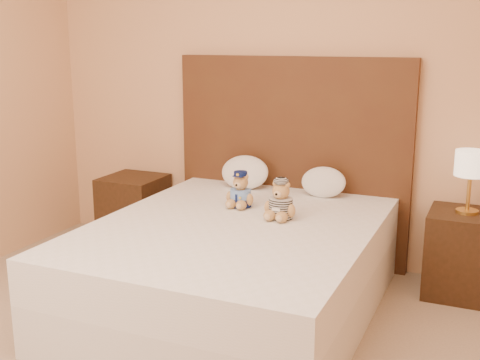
# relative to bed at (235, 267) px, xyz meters

# --- Properties ---
(bed) EXTENTS (1.60, 2.00, 0.55)m
(bed) POSITION_rel_bed_xyz_m (0.00, 0.00, 0.00)
(bed) COLOR white
(bed) RESTS_ON ground
(headboard) EXTENTS (1.75, 0.08, 1.50)m
(headboard) POSITION_rel_bed_xyz_m (0.00, 1.01, 0.47)
(headboard) COLOR #4A2B16
(headboard) RESTS_ON ground
(nightstand_left) EXTENTS (0.45, 0.45, 0.55)m
(nightstand_left) POSITION_rel_bed_xyz_m (-1.25, 0.80, -0.00)
(nightstand_left) COLOR #382011
(nightstand_left) RESTS_ON ground
(nightstand_right) EXTENTS (0.45, 0.45, 0.55)m
(nightstand_right) POSITION_rel_bed_xyz_m (1.25, 0.80, -0.00)
(nightstand_right) COLOR #382011
(nightstand_right) RESTS_ON ground
(lamp) EXTENTS (0.20, 0.20, 0.40)m
(lamp) POSITION_rel_bed_xyz_m (1.25, 0.80, 0.57)
(lamp) COLOR gold
(lamp) RESTS_ON nightstand_right
(teddy_police) EXTENTS (0.21, 0.20, 0.23)m
(teddy_police) POSITION_rel_bed_xyz_m (-0.12, 0.35, 0.39)
(teddy_police) COLOR #B48646
(teddy_police) RESTS_ON bed
(teddy_prisoner) EXTENTS (0.23, 0.22, 0.24)m
(teddy_prisoner) POSITION_rel_bed_xyz_m (0.21, 0.21, 0.40)
(teddy_prisoner) COLOR #B48646
(teddy_prisoner) RESTS_ON bed
(pillow_left) EXTENTS (0.37, 0.24, 0.26)m
(pillow_left) POSITION_rel_bed_xyz_m (-0.29, 0.83, 0.40)
(pillow_left) COLOR white
(pillow_left) RESTS_ON bed
(pillow_right) EXTENTS (0.31, 0.20, 0.22)m
(pillow_right) POSITION_rel_bed_xyz_m (0.30, 0.83, 0.39)
(pillow_right) COLOR white
(pillow_right) RESTS_ON bed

